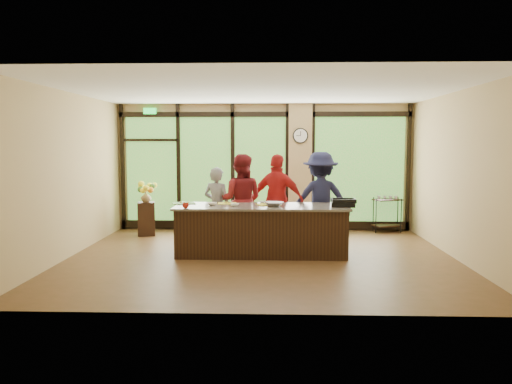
# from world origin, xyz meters

# --- Properties ---
(floor) EXTENTS (7.00, 7.00, 0.00)m
(floor) POSITION_xyz_m (0.00, 0.00, 0.00)
(floor) COLOR #4C351B
(floor) RESTS_ON ground
(ceiling) EXTENTS (7.00, 7.00, 0.00)m
(ceiling) POSITION_xyz_m (0.00, 0.00, 3.00)
(ceiling) COLOR white
(ceiling) RESTS_ON back_wall
(back_wall) EXTENTS (7.00, 0.00, 7.00)m
(back_wall) POSITION_xyz_m (0.00, 3.00, 1.50)
(back_wall) COLOR tan
(back_wall) RESTS_ON floor
(left_wall) EXTENTS (0.00, 6.00, 6.00)m
(left_wall) POSITION_xyz_m (-3.50, 0.00, 1.50)
(left_wall) COLOR tan
(left_wall) RESTS_ON floor
(right_wall) EXTENTS (0.00, 6.00, 6.00)m
(right_wall) POSITION_xyz_m (3.50, 0.00, 1.50)
(right_wall) COLOR tan
(right_wall) RESTS_ON floor
(window_wall) EXTENTS (6.90, 0.12, 3.00)m
(window_wall) POSITION_xyz_m (0.16, 2.95, 1.39)
(window_wall) COLOR tan
(window_wall) RESTS_ON floor
(island_base) EXTENTS (3.10, 1.00, 0.88)m
(island_base) POSITION_xyz_m (0.00, 0.30, 0.44)
(island_base) COLOR black
(island_base) RESTS_ON floor
(countertop) EXTENTS (3.20, 1.10, 0.04)m
(countertop) POSITION_xyz_m (0.00, 0.30, 0.90)
(countertop) COLOR slate
(countertop) RESTS_ON island_base
(wall_clock) EXTENTS (0.36, 0.04, 0.36)m
(wall_clock) POSITION_xyz_m (0.85, 2.87, 2.25)
(wall_clock) COLOR black
(wall_clock) RESTS_ON window_wall
(cook_left) EXTENTS (0.68, 0.57, 1.60)m
(cook_left) POSITION_xyz_m (-0.92, 1.11, 0.80)
(cook_left) COLOR gray
(cook_left) RESTS_ON floor
(cook_midleft) EXTENTS (0.98, 0.81, 1.86)m
(cook_midleft) POSITION_xyz_m (-0.44, 1.09, 0.93)
(cook_midleft) COLOR maroon
(cook_midleft) RESTS_ON floor
(cook_midright) EXTENTS (1.18, 0.81, 1.86)m
(cook_midright) POSITION_xyz_m (0.31, 1.10, 0.93)
(cook_midright) COLOR #B21C1B
(cook_midright) RESTS_ON floor
(cook_right) EXTENTS (1.28, 0.81, 1.90)m
(cook_right) POSITION_xyz_m (1.17, 1.11, 0.95)
(cook_right) COLOR #1A1B39
(cook_right) RESTS_ON floor
(roasting_pan) EXTENTS (0.47, 0.39, 0.08)m
(roasting_pan) POSITION_xyz_m (1.50, 0.20, 0.96)
(roasting_pan) COLOR black
(roasting_pan) RESTS_ON countertop
(mixing_bowl) EXTENTS (0.40, 0.40, 0.08)m
(mixing_bowl) POSITION_xyz_m (0.23, 0.18, 0.96)
(mixing_bowl) COLOR silver
(mixing_bowl) RESTS_ON countertop
(cutting_board_left) EXTENTS (0.49, 0.42, 0.01)m
(cutting_board_left) POSITION_xyz_m (-1.50, 0.55, 0.93)
(cutting_board_left) COLOR #498530
(cutting_board_left) RESTS_ON countertop
(cutting_board_center) EXTENTS (0.38, 0.31, 0.01)m
(cutting_board_center) POSITION_xyz_m (-0.67, 0.58, 0.93)
(cutting_board_center) COLOR yellow
(cutting_board_center) RESTS_ON countertop
(cutting_board_right) EXTENTS (0.49, 0.43, 0.01)m
(cutting_board_right) POSITION_xyz_m (0.13, 0.41, 0.93)
(cutting_board_right) COLOR yellow
(cutting_board_right) RESTS_ON countertop
(prep_bowl_near) EXTENTS (0.18, 0.18, 0.05)m
(prep_bowl_near) POSITION_xyz_m (-0.92, 0.29, 0.95)
(prep_bowl_near) COLOR white
(prep_bowl_near) RESTS_ON countertop
(prep_bowl_mid) EXTENTS (0.17, 0.17, 0.05)m
(prep_bowl_mid) POSITION_xyz_m (-0.49, 0.18, 0.94)
(prep_bowl_mid) COLOR white
(prep_bowl_mid) RESTS_ON countertop
(prep_bowl_far) EXTENTS (0.16, 0.16, 0.03)m
(prep_bowl_far) POSITION_xyz_m (0.01, 0.76, 0.94)
(prep_bowl_far) COLOR white
(prep_bowl_far) RESTS_ON countertop
(red_ramekin) EXTENTS (0.12, 0.12, 0.09)m
(red_ramekin) POSITION_xyz_m (-1.34, -0.12, 0.97)
(red_ramekin) COLOR #AC1C11
(red_ramekin) RESTS_ON countertop
(flower_stand) EXTENTS (0.45, 0.45, 0.75)m
(flower_stand) POSITION_xyz_m (-2.65, 2.16, 0.38)
(flower_stand) COLOR black
(flower_stand) RESTS_ON floor
(flower_vase) EXTENTS (0.29, 0.29, 0.24)m
(flower_vase) POSITION_xyz_m (-2.65, 2.16, 0.87)
(flower_vase) COLOR olive
(flower_vase) RESTS_ON flower_stand
(bar_cart) EXTENTS (0.72, 0.57, 0.86)m
(bar_cart) POSITION_xyz_m (2.88, 2.75, 0.51)
(bar_cart) COLOR black
(bar_cart) RESTS_ON floor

